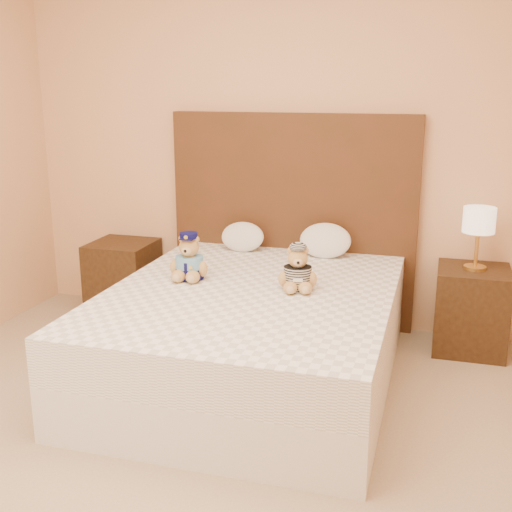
% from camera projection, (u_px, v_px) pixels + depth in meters
% --- Properties ---
extents(ground, '(4.00, 4.50, 0.00)m').
position_uv_depth(ground, '(170.00, 497.00, 2.72)').
color(ground, tan).
rests_on(ground, ground).
extents(room_walls, '(4.04, 4.52, 2.72)m').
position_uv_depth(room_walls, '(199.00, 56.00, 2.67)').
color(room_walls, '#DEA779').
rests_on(room_walls, ground).
extents(bed, '(1.60, 2.00, 0.55)m').
position_uv_depth(bed, '(251.00, 334.00, 3.76)').
color(bed, white).
rests_on(bed, ground).
extents(headboard, '(1.75, 0.08, 1.50)m').
position_uv_depth(headboard, '(292.00, 220.00, 4.57)').
color(headboard, '#4D2817').
rests_on(headboard, ground).
extents(nightstand_left, '(0.45, 0.45, 0.55)m').
position_uv_depth(nightstand_left, '(123.00, 278.00, 4.84)').
color(nightstand_left, '#3C2813').
rests_on(nightstand_left, ground).
extents(nightstand_right, '(0.45, 0.45, 0.55)m').
position_uv_depth(nightstand_right, '(471.00, 310.00, 4.16)').
color(nightstand_right, '#3C2813').
rests_on(nightstand_right, ground).
extents(lamp, '(0.20, 0.20, 0.40)m').
position_uv_depth(lamp, '(479.00, 223.00, 4.01)').
color(lamp, gold).
rests_on(lamp, nightstand_right).
extents(teddy_police, '(0.26, 0.25, 0.28)m').
position_uv_depth(teddy_police, '(189.00, 256.00, 3.85)').
color(teddy_police, '#B99248').
rests_on(teddy_police, bed).
extents(teddy_prisoner, '(0.28, 0.27, 0.26)m').
position_uv_depth(teddy_prisoner, '(298.00, 268.00, 3.64)').
color(teddy_prisoner, '#B99248').
rests_on(teddy_prisoner, bed).
extents(pillow_left, '(0.31, 0.20, 0.22)m').
position_uv_depth(pillow_left, '(243.00, 235.00, 4.51)').
color(pillow_left, white).
rests_on(pillow_left, bed).
extents(pillow_right, '(0.35, 0.23, 0.25)m').
position_uv_depth(pillow_right, '(325.00, 239.00, 4.35)').
color(pillow_right, white).
rests_on(pillow_right, bed).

